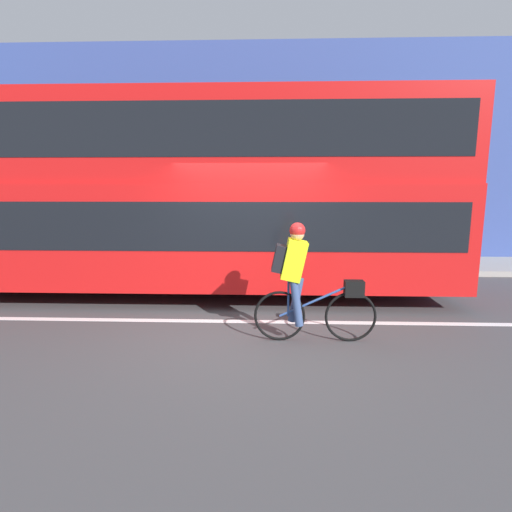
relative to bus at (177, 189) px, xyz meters
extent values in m
plane|color=#424244|center=(1.48, -2.02, -2.08)|extent=(80.00, 80.00, 0.00)
cube|color=silver|center=(1.48, -1.74, -2.08)|extent=(50.00, 0.14, 0.01)
cube|color=gray|center=(1.48, 2.70, -2.01)|extent=(60.00, 2.06, 0.14)
cube|color=#33478C|center=(1.48, 3.88, 0.93)|extent=(60.00, 0.30, 6.03)
cylinder|color=black|center=(3.26, 0.00, -1.56)|extent=(1.05, 0.30, 1.05)
cylinder|color=black|center=(-3.26, 0.00, -1.56)|extent=(1.05, 0.30, 1.05)
cube|color=red|center=(0.00, 0.00, -0.84)|extent=(10.51, 2.54, 1.86)
cube|color=black|center=(0.00, 0.00, -0.61)|extent=(10.09, 2.56, 0.82)
cube|color=red|center=(0.00, 0.00, 0.87)|extent=(10.51, 2.44, 1.56)
cube|color=black|center=(0.00, 0.00, 0.95)|extent=(10.09, 2.46, 0.87)
torus|color=black|center=(2.93, -2.50, -1.73)|extent=(0.71, 0.04, 0.71)
torus|color=black|center=(1.96, -2.50, -1.73)|extent=(0.71, 0.04, 0.71)
cylinder|color=#2D4C8C|center=(2.45, -2.50, -1.50)|extent=(0.99, 0.03, 0.48)
cylinder|color=#2D4C8C|center=(2.08, -2.50, -1.46)|extent=(0.03, 0.03, 0.52)
cube|color=black|center=(2.96, -2.50, -1.33)|extent=(0.26, 0.16, 0.22)
cube|color=#D8EA19|center=(2.14, -2.50, -0.93)|extent=(0.37, 0.32, 0.58)
cube|color=black|center=(1.94, -2.50, -0.91)|extent=(0.21, 0.26, 0.38)
cylinder|color=#384C7A|center=(2.18, -2.41, -1.52)|extent=(0.22, 0.11, 0.64)
cylinder|color=#384C7A|center=(2.18, -2.59, -1.52)|extent=(0.20, 0.11, 0.64)
sphere|color=tan|center=(2.18, -2.50, -0.58)|extent=(0.19, 0.19, 0.19)
sphere|color=red|center=(2.18, -2.50, -0.54)|extent=(0.21, 0.21, 0.21)
cylinder|color=#194C23|center=(-3.28, 2.60, -1.47)|extent=(0.54, 0.54, 0.96)
camera|label=1|loc=(1.82, -7.80, 0.03)|focal=28.00mm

